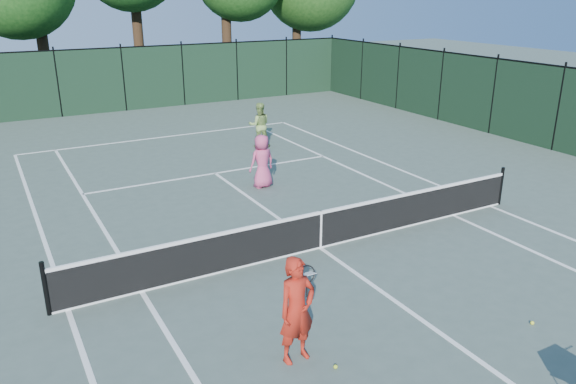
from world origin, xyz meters
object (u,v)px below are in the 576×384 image
player_pink (262,161)px  player_green (259,125)px  loose_ball_near_cart (532,323)px  coach (297,310)px  loose_ball_midcourt (336,367)px

player_pink → player_green: (1.97, 4.19, 0.04)m
player_pink → loose_ball_near_cart: player_pink is taller
coach → loose_ball_midcourt: coach is taller
coach → player_pink: bearing=61.4°
loose_ball_near_cart → coach: bearing=164.1°
player_pink → loose_ball_midcourt: 8.80m
loose_ball_near_cart → loose_ball_midcourt: (-3.71, 0.65, 0.00)m
loose_ball_near_cart → loose_ball_midcourt: 3.77m
coach → player_green: (5.23, 11.95, -0.05)m
player_pink → loose_ball_midcourt: player_pink is taller
player_pink → coach: bearing=61.3°
player_green → loose_ball_near_cart: size_ratio=24.63×
player_pink → loose_ball_midcourt: bearing=65.1°
player_green → loose_ball_near_cart: (-1.12, -13.13, -0.80)m
loose_ball_near_cart → loose_ball_midcourt: bearing=170.0°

